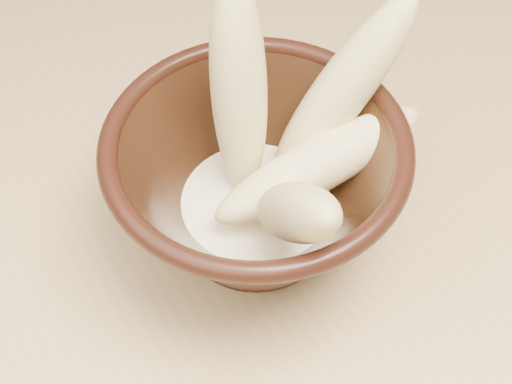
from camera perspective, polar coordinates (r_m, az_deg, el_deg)
table at (r=0.54m, az=-7.36°, el=-13.65°), size 1.20×0.80×0.75m
bowl at (r=0.45m, az=-0.00°, el=0.68°), size 0.19×0.19×0.10m
milk_puddle at (r=0.47m, az=0.00°, el=-1.22°), size 0.10×0.10×0.01m
banana_upright at (r=0.43m, az=-1.38°, el=8.30°), size 0.06×0.08×0.15m
banana_right at (r=0.45m, az=6.77°, el=7.92°), size 0.11×0.04×0.14m
banana_across at (r=0.44m, az=5.01°, el=2.20°), size 0.15×0.04×0.06m
banana_front at (r=0.40m, az=3.14°, el=-1.60°), size 0.06×0.12×0.12m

